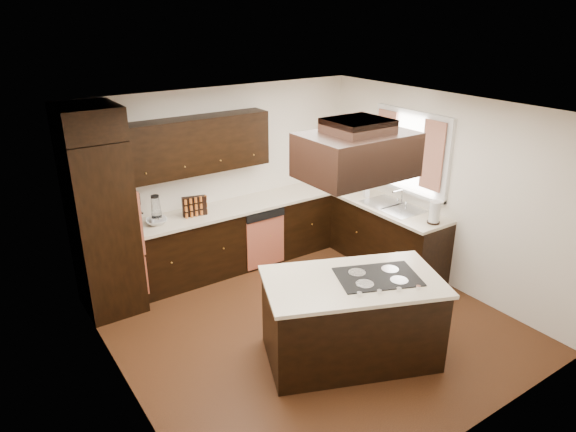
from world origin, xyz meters
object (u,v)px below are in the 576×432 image
at_px(oven_column, 103,228).
at_px(spice_rack, 194,206).
at_px(range_hood, 356,155).
at_px(island, 351,320).

xyz_separation_m(oven_column, spice_rack, (1.20, 0.07, -0.01)).
xyz_separation_m(range_hood, spice_rack, (-0.68, 2.33, -1.11)).
relative_size(oven_column, range_hood, 2.02).
bearing_deg(island, oven_column, 148.87).
height_order(oven_column, range_hood, range_hood).
height_order(island, range_hood, range_hood).
xyz_separation_m(island, spice_rack, (-0.58, 2.48, 0.61)).
bearing_deg(oven_column, range_hood, -50.26).
xyz_separation_m(oven_column, range_hood, (1.88, -2.25, 1.10)).
bearing_deg(range_hood, island, -122.03).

